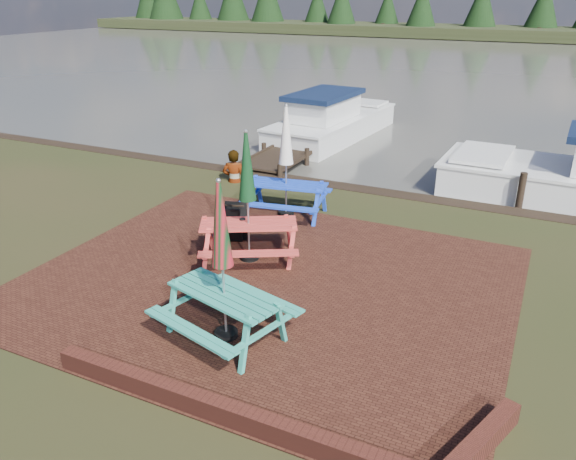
{
  "coord_description": "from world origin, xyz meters",
  "views": [
    {
      "loc": [
        4.47,
        -7.43,
        5.2
      ],
      "look_at": [
        0.26,
        1.37,
        1.0
      ],
      "focal_mm": 35.0,
      "sensor_mm": 36.0,
      "label": 1
    }
  ],
  "objects_px": {
    "picnic_table_teal": "(224,286)",
    "person": "(233,150)",
    "picnic_table_red": "(248,217)",
    "chalkboard": "(233,223)",
    "picnic_table_blue": "(286,179)",
    "boat_jetty": "(331,123)",
    "jetty": "(312,139)"
  },
  "relations": [
    {
      "from": "chalkboard",
      "to": "jetty",
      "type": "xyz_separation_m",
      "value": [
        -1.92,
        8.89,
        -0.33
      ]
    },
    {
      "from": "picnic_table_teal",
      "to": "jetty",
      "type": "xyz_separation_m",
      "value": [
        -3.75,
        12.2,
        -0.82
      ]
    },
    {
      "from": "picnic_table_teal",
      "to": "jetty",
      "type": "relative_size",
      "value": 0.29
    },
    {
      "from": "person",
      "to": "jetty",
      "type": "bearing_deg",
      "value": -108.77
    },
    {
      "from": "picnic_table_red",
      "to": "person",
      "type": "xyz_separation_m",
      "value": [
        -2.91,
        4.3,
        -0.0
      ]
    },
    {
      "from": "chalkboard",
      "to": "person",
      "type": "relative_size",
      "value": 0.45
    },
    {
      "from": "picnic_table_red",
      "to": "boat_jetty",
      "type": "xyz_separation_m",
      "value": [
        -2.57,
        11.13,
        -0.54
      ]
    },
    {
      "from": "picnic_table_teal",
      "to": "person",
      "type": "xyz_separation_m",
      "value": [
        -3.95,
        6.94,
        0.01
      ]
    },
    {
      "from": "boat_jetty",
      "to": "chalkboard",
      "type": "bearing_deg",
      "value": -75.34
    },
    {
      "from": "jetty",
      "to": "boat_jetty",
      "type": "relative_size",
      "value": 1.25
    },
    {
      "from": "jetty",
      "to": "person",
      "type": "distance_m",
      "value": 5.33
    },
    {
      "from": "chalkboard",
      "to": "person",
      "type": "height_order",
      "value": "person"
    },
    {
      "from": "jetty",
      "to": "boat_jetty",
      "type": "xyz_separation_m",
      "value": [
        0.13,
        1.57,
        0.3
      ]
    },
    {
      "from": "jetty",
      "to": "person",
      "type": "xyz_separation_m",
      "value": [
        -0.21,
        -5.26,
        0.83
      ]
    },
    {
      "from": "chalkboard",
      "to": "picnic_table_blue",
      "type": "bearing_deg",
      "value": 62.82
    },
    {
      "from": "jetty",
      "to": "chalkboard",
      "type": "bearing_deg",
      "value": -77.82
    },
    {
      "from": "picnic_table_red",
      "to": "chalkboard",
      "type": "bearing_deg",
      "value": 111.04
    },
    {
      "from": "picnic_table_red",
      "to": "chalkboard",
      "type": "distance_m",
      "value": 1.15
    },
    {
      "from": "picnic_table_red",
      "to": "picnic_table_blue",
      "type": "height_order",
      "value": "picnic_table_blue"
    },
    {
      "from": "picnic_table_red",
      "to": "person",
      "type": "bearing_deg",
      "value": 95.63
    },
    {
      "from": "chalkboard",
      "to": "picnic_table_teal",
      "type": "bearing_deg",
      "value": -76.87
    },
    {
      "from": "picnic_table_teal",
      "to": "person",
      "type": "bearing_deg",
      "value": 134.85
    },
    {
      "from": "jetty",
      "to": "picnic_table_teal",
      "type": "bearing_deg",
      "value": -72.94
    },
    {
      "from": "picnic_table_teal",
      "to": "picnic_table_blue",
      "type": "bearing_deg",
      "value": 120.58
    },
    {
      "from": "picnic_table_teal",
      "to": "person",
      "type": "distance_m",
      "value": 7.99
    },
    {
      "from": "picnic_table_red",
      "to": "boat_jetty",
      "type": "distance_m",
      "value": 11.44
    },
    {
      "from": "picnic_table_blue",
      "to": "picnic_table_teal",
      "type": "bearing_deg",
      "value": -84.05
    },
    {
      "from": "picnic_table_blue",
      "to": "person",
      "type": "height_order",
      "value": "picnic_table_blue"
    },
    {
      "from": "boat_jetty",
      "to": "person",
      "type": "height_order",
      "value": "person"
    },
    {
      "from": "picnic_table_red",
      "to": "picnic_table_blue",
      "type": "distance_m",
      "value": 2.61
    },
    {
      "from": "jetty",
      "to": "picnic_table_blue",
      "type": "bearing_deg",
      "value": -71.7
    },
    {
      "from": "boat_jetty",
      "to": "jetty",
      "type": "bearing_deg",
      "value": -89.86
    }
  ]
}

